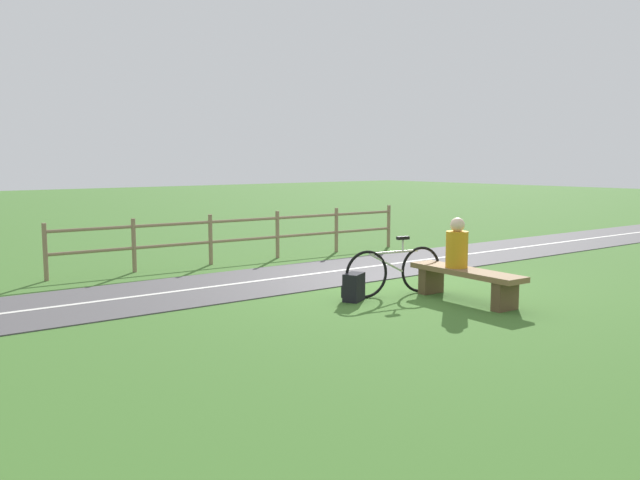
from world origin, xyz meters
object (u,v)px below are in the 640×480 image
at_px(person_seated, 457,246).
at_px(bicycle, 394,271).
at_px(bench, 466,279).
at_px(backpack, 353,287).

height_order(person_seated, bicycle, person_seated).
xyz_separation_m(bench, bicycle, (0.97, 0.52, 0.05)).
bearing_deg(bicycle, backpack, 5.33).
distance_m(person_seated, bicycle, 1.03).
distance_m(bench, bicycle, 1.10).
bearing_deg(backpack, bicycle, -96.76).
xyz_separation_m(bicycle, backpack, (0.09, 0.77, -0.18)).
height_order(person_seated, backpack, person_seated).
relative_size(bench, person_seated, 2.60).
bearing_deg(backpack, person_seated, -123.77).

